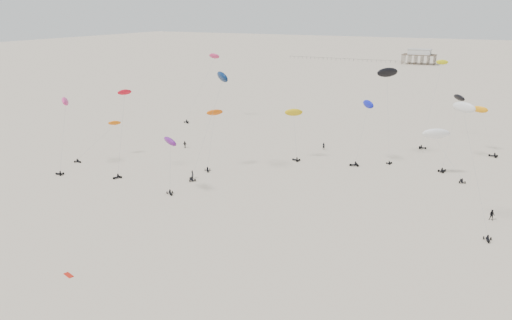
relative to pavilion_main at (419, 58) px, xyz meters
The scene contains 23 objects.
ground_plane 150.39m from the pavilion_main, 86.19° to the right, with size 900.00×900.00×0.00m, color beige.
pavilion_main is the anchor object (origin of this frame).
pier_fence 52.11m from the pavilion_main, behind, with size 80.20×0.20×1.50m.
rig_0 252.03m from the pavilion_main, 91.40° to the right, with size 3.95×6.92×14.12m.
rig_1 226.56m from the pavilion_main, 79.06° to the right, with size 4.14×16.18×18.71m.
rig_2 236.90m from the pavilion_main, 88.09° to the right, with size 5.03×4.22×12.83m.
rig_3 265.28m from the pavilion_main, 94.84° to the right, with size 3.97×9.14×18.89m.
rig_4 267.08m from the pavilion_main, 79.48° to the right, with size 9.12×5.95×21.81m.
rig_6 209.68m from the pavilion_main, 99.91° to the right, with size 7.42×14.81×22.93m.
rig_7 208.40m from the pavilion_main, 80.13° to the right, with size 3.94×15.77×24.80m.
rig_8 215.78m from the pavilion_main, 76.76° to the right, with size 8.10×6.18×12.19m.
rig_9 259.43m from the pavilion_main, 97.95° to the right, with size 6.43×11.91×12.54m.
rig_10 233.75m from the pavilion_main, 84.12° to the right, with size 4.66×7.66×15.34m.
rig_11 269.01m from the pavilion_main, 97.92° to the right, with size 6.23×9.79×16.83m.
rig_12 269.45m from the pavilion_main, 91.17° to the right, with size 5.25×4.68×11.89m.
rig_13 237.89m from the pavilion_main, 80.04° to the right, with size 10.72×6.14×11.71m.
rig_14 226.95m from the pavilion_main, 83.13° to the right, with size 7.06×9.62×22.55m.
rig_15 254.46m from the pavilion_main, 90.71° to the right, with size 7.28×12.87×23.45m.
spectator_0 260.37m from the pavilion_main, 91.44° to the right, with size 0.79×0.54×2.17m, color black.
spectator_1 261.17m from the pavilion_main, 78.16° to the right, with size 1.13×0.66×2.31m, color black.
spectator_2 241.24m from the pavilion_main, 95.29° to the right, with size 1.32×0.71×2.23m, color black.
spectator_3 225.33m from the pavilion_main, 87.03° to the right, with size 0.79×0.54×2.17m, color black.
grounded_kite_b 303.13m from the pavilion_main, 89.84° to the right, with size 1.80×0.70×0.07m, color #BA190B.
Camera 1 is at (42.41, 2.74, 36.30)m, focal length 35.00 mm.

